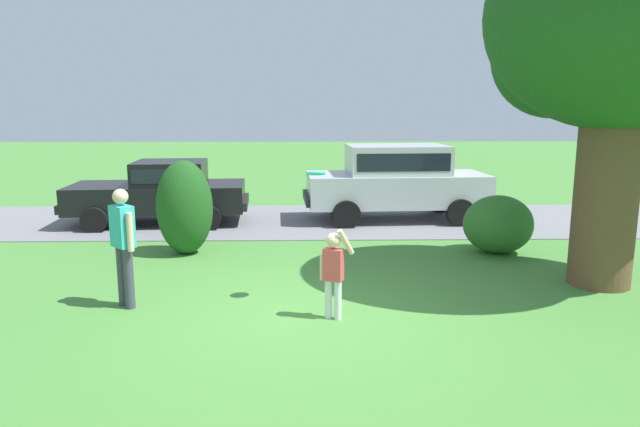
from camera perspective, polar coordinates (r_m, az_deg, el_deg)
ground_plane at (r=8.10m, az=-0.73°, el=-10.17°), size 80.00×80.00×0.00m
driveway_strip at (r=14.58m, az=-0.93°, el=-0.71°), size 28.00×4.40×0.02m
oak_tree_large at (r=10.34m, az=28.38°, el=15.66°), size 4.46×4.10×5.99m
shrub_near_tree at (r=11.50m, az=-13.37°, el=0.59°), size 1.09×1.01×1.86m
shrub_centre_left at (r=11.86m, az=17.37°, el=-1.04°), size 1.38×1.24×1.16m
parked_sedan at (r=14.64m, az=-15.50°, el=2.28°), size 4.52×2.33×1.56m
parked_suv at (r=14.66m, az=7.66°, el=3.49°), size 4.79×2.29×1.92m
child_thrower at (r=7.78m, az=1.35°, el=-5.50°), size 0.48×0.25×1.29m
frisbee at (r=8.22m, az=-0.40°, el=4.03°), size 0.28×0.28×0.09m
adult_onlooker at (r=8.65m, az=-19.07°, el=-2.63°), size 0.41×0.41×1.74m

